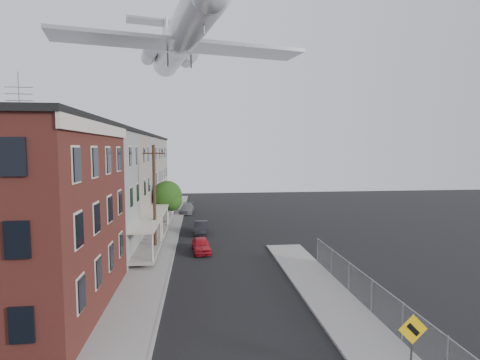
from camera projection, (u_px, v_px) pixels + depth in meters
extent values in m
cube|color=gray|center=(163.00, 236.00, 37.11)|extent=(3.00, 62.00, 0.12)
cube|color=gray|center=(337.00, 306.00, 20.49)|extent=(3.00, 26.00, 0.12)
cube|color=gray|center=(178.00, 235.00, 37.27)|extent=(0.15, 62.00, 0.14)
cube|color=gray|center=(311.00, 307.00, 20.33)|extent=(0.15, 26.00, 0.14)
cube|color=#3D1613|center=(2.00, 221.00, 19.14)|extent=(10.00, 12.00, 10.00)
cube|color=beige|center=(102.00, 129.00, 19.31)|extent=(0.16, 12.20, 0.60)
cylinder|color=#515156|center=(19.00, 94.00, 16.87)|extent=(0.04, 0.04, 2.00)
cube|color=#60605E|center=(67.00, 197.00, 28.55)|extent=(10.00, 7.00, 10.00)
cube|color=black|center=(64.00, 129.00, 28.12)|extent=(10.25, 7.00, 0.30)
cube|color=gray|center=(147.00, 252.00, 29.57)|extent=(1.80, 6.40, 0.25)
cube|color=beige|center=(146.00, 224.00, 29.39)|extent=(1.90, 6.50, 0.15)
cube|color=slate|center=(93.00, 188.00, 35.48)|extent=(10.00, 7.00, 10.00)
cube|color=black|center=(91.00, 133.00, 35.05)|extent=(10.25, 7.00, 0.30)
cube|color=gray|center=(157.00, 232.00, 36.50)|extent=(1.80, 6.40, 0.25)
cube|color=beige|center=(156.00, 210.00, 36.32)|extent=(1.90, 6.50, 0.15)
cube|color=#60605E|center=(110.00, 181.00, 42.42)|extent=(10.00, 7.00, 10.00)
cube|color=black|center=(108.00, 136.00, 41.99)|extent=(10.25, 7.00, 0.30)
cube|color=gray|center=(163.00, 219.00, 43.44)|extent=(1.80, 6.40, 0.25)
cube|color=beige|center=(163.00, 200.00, 43.25)|extent=(1.90, 6.50, 0.15)
cube|color=slate|center=(122.00, 177.00, 49.35)|extent=(10.00, 7.00, 10.00)
cube|color=black|center=(121.00, 137.00, 48.92)|extent=(10.25, 7.00, 0.30)
cube|color=gray|center=(168.00, 209.00, 50.37)|extent=(1.80, 6.40, 0.25)
cube|color=beige|center=(168.00, 193.00, 50.19)|extent=(1.90, 6.50, 0.15)
cube|color=#60605E|center=(132.00, 173.00, 56.28)|extent=(10.00, 7.00, 10.00)
cube|color=black|center=(131.00, 139.00, 55.85)|extent=(10.25, 7.00, 0.30)
cube|color=gray|center=(172.00, 202.00, 57.30)|extent=(1.80, 6.40, 0.25)
cube|color=beige|center=(172.00, 188.00, 57.12)|extent=(1.90, 6.50, 0.15)
cylinder|color=gray|center=(403.00, 323.00, 16.62)|extent=(0.06, 0.06, 1.90)
cylinder|color=gray|center=(372.00, 297.00, 19.59)|extent=(0.06, 0.06, 1.90)
cylinder|color=gray|center=(349.00, 277.00, 22.56)|extent=(0.06, 0.06, 1.90)
cylinder|color=gray|center=(331.00, 262.00, 25.53)|extent=(0.06, 0.06, 1.90)
cylinder|color=gray|center=(317.00, 250.00, 28.50)|extent=(0.06, 0.06, 1.90)
cube|color=gray|center=(372.00, 280.00, 19.51)|extent=(0.04, 18.00, 0.04)
cube|color=gray|center=(372.00, 297.00, 19.59)|extent=(0.02, 18.00, 1.80)
cylinder|color=#515156|center=(411.00, 354.00, 13.46)|extent=(0.07, 0.07, 2.60)
cube|color=yellow|center=(413.00, 329.00, 13.34)|extent=(1.10, 0.03, 1.10)
cube|color=black|center=(413.00, 330.00, 13.32)|extent=(0.52, 0.02, 0.52)
cylinder|color=black|center=(154.00, 200.00, 30.78)|extent=(0.26, 0.26, 9.00)
cube|color=black|center=(154.00, 153.00, 30.46)|extent=(1.80, 0.12, 0.12)
cylinder|color=black|center=(145.00, 151.00, 30.37)|extent=(0.08, 0.08, 0.25)
cylinder|color=black|center=(162.00, 151.00, 30.52)|extent=(0.08, 0.08, 0.25)
cylinder|color=black|center=(168.00, 217.00, 40.98)|extent=(0.24, 0.24, 2.40)
sphere|color=#1C4211|center=(167.00, 195.00, 40.78)|extent=(3.20, 3.20, 3.20)
sphere|color=#1C4211|center=(172.00, 201.00, 40.59)|extent=(2.24, 2.24, 2.24)
imported|color=#B31723|center=(201.00, 245.00, 31.35)|extent=(1.80, 3.75, 1.24)
imported|color=black|center=(201.00, 228.00, 38.11)|extent=(1.54, 3.89, 1.26)
imported|color=slate|center=(187.00, 208.00, 50.54)|extent=(1.98, 4.33, 1.23)
cylinder|color=white|center=(181.00, 39.00, 39.46)|extent=(8.68, 25.46, 3.38)
cone|color=white|center=(165.00, 64.00, 51.41)|extent=(3.97, 3.81, 3.38)
cube|color=#939399|center=(184.00, 45.00, 38.05)|extent=(25.68, 9.71, 0.37)
cylinder|color=#939399|center=(149.00, 55.00, 47.11)|extent=(2.55, 4.48, 1.69)
cylinder|color=#939399|center=(189.00, 58.00, 48.71)|extent=(2.55, 4.48, 1.69)
cube|color=white|center=(165.00, 41.00, 50.67)|extent=(1.11, 3.97, 5.91)
cube|color=#939399|center=(164.00, 23.00, 51.44)|extent=(10.38, 4.81, 0.26)
cylinder|color=#515156|center=(204.00, 27.00, 29.65)|extent=(0.17, 0.17, 1.27)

